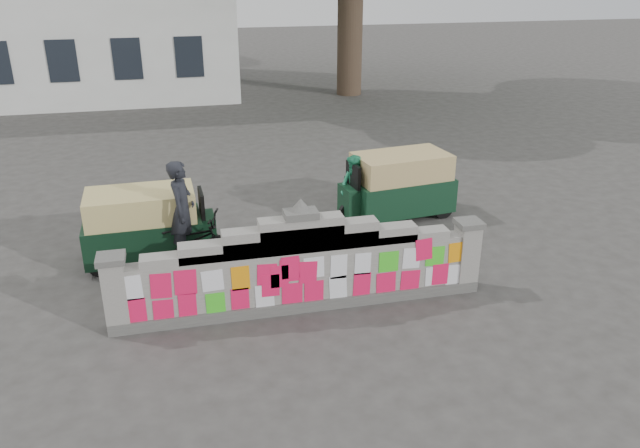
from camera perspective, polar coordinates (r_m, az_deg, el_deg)
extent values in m
plane|color=#383533|center=(10.89, -1.65, -7.61)|extent=(100.00, 100.00, 0.00)
cube|color=#4C4C49|center=(10.84, -1.66, -7.15)|extent=(6.40, 0.42, 0.20)
cube|color=gray|center=(10.60, -1.69, -4.81)|extent=(6.40, 0.32, 1.00)
cube|color=gray|center=(10.35, -1.73, -2.02)|extent=(5.20, 0.32, 0.14)
cube|color=gray|center=(10.32, -1.73, -1.66)|extent=(4.00, 0.32, 0.28)
cube|color=gray|center=(10.29, -1.74, -1.26)|extent=(2.60, 0.32, 0.44)
cube|color=gray|center=(10.26, -1.74, -0.90)|extent=(1.40, 0.32, 0.58)
cube|color=#4C4C49|center=(10.12, -1.76, 0.91)|extent=(0.55, 0.36, 0.12)
cone|color=#4C4C49|center=(10.07, -1.77, 1.76)|extent=(0.36, 0.36, 0.22)
cube|color=gray|center=(10.48, -18.16, -6.27)|extent=(0.36, 0.40, 1.24)
cube|color=#4C4C49|center=(10.19, -18.61, -3.02)|extent=(0.44, 0.44, 0.10)
cube|color=gray|center=(11.52, 13.18, -2.97)|extent=(0.36, 0.40, 1.24)
cube|color=#4C4C49|center=(11.26, 13.48, 0.06)|extent=(0.44, 0.44, 0.10)
cylinder|color=#38281E|center=(28.43, 2.77, 17.74)|extent=(1.10, 1.10, 6.00)
imported|color=black|center=(12.24, -12.22, -1.57)|extent=(2.29, 1.36, 1.14)
imported|color=black|center=(12.09, -12.37, 0.14)|extent=(0.65, 0.81, 1.93)
imported|color=#2A9B6B|center=(14.11, 3.18, 3.18)|extent=(0.88, 0.95, 1.56)
cube|color=black|center=(12.82, -15.78, -1.06)|extent=(2.27, 1.28, 0.75)
cube|color=tan|center=(12.58, -16.10, 1.66)|extent=(2.08, 1.22, 0.56)
cube|color=black|center=(12.83, -10.60, -0.53)|extent=(0.48, 0.67, 0.65)
cube|color=black|center=(12.62, -10.79, 1.80)|extent=(0.09, 0.65, 0.56)
cylinder|color=black|center=(12.95, -10.11, -1.63)|extent=(0.47, 0.13, 0.47)
cylinder|color=black|center=(12.52, -19.45, -3.54)|extent=(0.47, 0.13, 0.47)
cylinder|color=black|center=(13.45, -19.24, -1.66)|extent=(0.47, 0.13, 0.47)
cube|color=#10321E|center=(14.66, 7.33, 2.75)|extent=(2.45, 1.54, 0.77)
cube|color=tan|center=(14.45, 7.46, 5.26)|extent=(2.25, 1.47, 0.58)
cube|color=#10321E|center=(14.16, 3.01, 2.17)|extent=(0.56, 0.73, 0.67)
cube|color=black|center=(13.96, 3.06, 4.39)|extent=(0.16, 0.68, 0.58)
cylinder|color=black|center=(14.23, 2.64, 1.04)|extent=(0.49, 0.18, 0.48)
cylinder|color=black|center=(15.60, 9.19, 2.76)|extent=(0.49, 0.18, 0.48)
cylinder|color=black|center=(14.75, 11.20, 1.42)|extent=(0.49, 0.18, 0.48)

